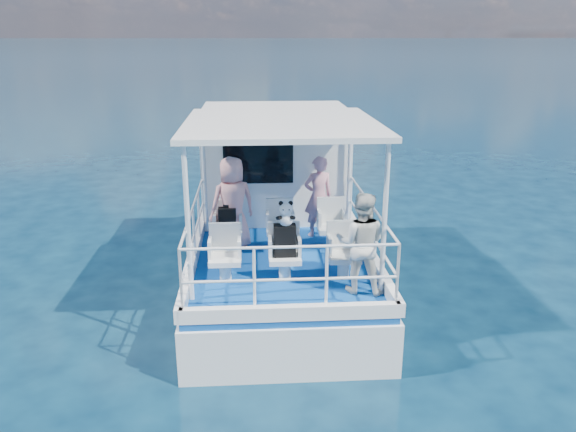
% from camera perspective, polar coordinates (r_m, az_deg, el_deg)
% --- Properties ---
extents(ground, '(2000.00, 2000.00, 0.00)m').
position_cam_1_polar(ground, '(10.02, -0.70, -8.51)').
color(ground, '#061E31').
rests_on(ground, ground).
extents(hull, '(3.00, 7.00, 1.60)m').
position_cam_1_polar(hull, '(10.92, -0.98, -6.18)').
color(hull, white).
rests_on(hull, ground).
extents(deck, '(2.90, 6.90, 0.10)m').
position_cam_1_polar(deck, '(10.60, -1.01, -1.98)').
color(deck, navy).
rests_on(deck, hull).
extents(cabin, '(2.85, 2.00, 2.20)m').
position_cam_1_polar(cabin, '(11.53, -1.35, 5.60)').
color(cabin, white).
rests_on(cabin, deck).
extents(canopy, '(3.00, 3.20, 0.08)m').
position_cam_1_polar(canopy, '(8.87, -0.70, 9.38)').
color(canopy, white).
rests_on(canopy, cabin).
extents(canopy_posts, '(2.77, 2.97, 2.20)m').
position_cam_1_polar(canopy_posts, '(9.06, -0.66, 2.19)').
color(canopy_posts, white).
rests_on(canopy_posts, deck).
extents(railings, '(2.84, 3.59, 1.00)m').
position_cam_1_polar(railings, '(8.94, -0.53, -2.08)').
color(railings, white).
rests_on(railings, deck).
extents(seat_port_fwd, '(0.48, 0.46, 0.38)m').
position_cam_1_polar(seat_port_fwd, '(9.77, -6.07, -2.35)').
color(seat_port_fwd, silver).
rests_on(seat_port_fwd, deck).
extents(seat_center_fwd, '(0.48, 0.46, 0.38)m').
position_cam_1_polar(seat_center_fwd, '(9.77, -0.78, -2.25)').
color(seat_center_fwd, silver).
rests_on(seat_center_fwd, deck).
extents(seat_stbd_fwd, '(0.48, 0.46, 0.38)m').
position_cam_1_polar(seat_stbd_fwd, '(9.85, 4.45, -2.12)').
color(seat_stbd_fwd, silver).
rests_on(seat_stbd_fwd, deck).
extents(seat_port_aft, '(0.48, 0.46, 0.38)m').
position_cam_1_polar(seat_port_aft, '(8.56, -6.38, -5.35)').
color(seat_port_aft, silver).
rests_on(seat_port_aft, deck).
extents(seat_center_aft, '(0.48, 0.46, 0.38)m').
position_cam_1_polar(seat_center_aft, '(8.56, -0.33, -5.23)').
color(seat_center_aft, silver).
rests_on(seat_center_aft, deck).
extents(seat_stbd_aft, '(0.48, 0.46, 0.38)m').
position_cam_1_polar(seat_stbd_aft, '(8.66, 5.65, -5.05)').
color(seat_stbd_aft, silver).
rests_on(seat_stbd_aft, deck).
extents(passenger_port_fwd, '(0.72, 0.62, 1.62)m').
position_cam_1_polar(passenger_port_fwd, '(9.65, -5.66, 1.28)').
color(passenger_port_fwd, pink).
rests_on(passenger_port_fwd, deck).
extents(passenger_stbd_fwd, '(0.61, 0.47, 1.50)m').
position_cam_1_polar(passenger_stbd_fwd, '(10.25, 3.09, 1.99)').
color(passenger_stbd_fwd, '#D18796').
rests_on(passenger_stbd_fwd, deck).
extents(passenger_stbd_aft, '(0.84, 0.73, 1.48)m').
position_cam_1_polar(passenger_stbd_aft, '(8.04, 7.42, -2.74)').
color(passenger_stbd_aft, silver).
rests_on(passenger_stbd_aft, deck).
extents(backpack_port, '(0.30, 0.17, 0.39)m').
position_cam_1_polar(backpack_port, '(9.60, -6.17, -0.29)').
color(backpack_port, black).
rests_on(backpack_port, seat_port_fwd).
extents(backpack_center, '(0.33, 0.18, 0.49)m').
position_cam_1_polar(backpack_center, '(8.40, -0.33, -2.50)').
color(backpack_center, black).
rests_on(backpack_center, seat_center_aft).
extents(compact_camera, '(0.10, 0.06, 0.06)m').
position_cam_1_polar(compact_camera, '(9.54, -6.33, 1.01)').
color(compact_camera, black).
rests_on(compact_camera, backpack_port).
extents(panda, '(0.24, 0.20, 0.37)m').
position_cam_1_polar(panda, '(8.24, -0.23, 0.26)').
color(panda, silver).
rests_on(panda, backpack_center).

